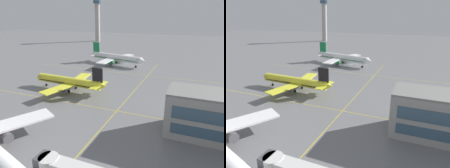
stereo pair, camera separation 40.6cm
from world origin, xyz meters
The scene contains 4 objects.
airliner_second_row centered at (-23.32, 49.43, 3.44)m, with size 32.42×27.95×10.08m.
airliner_third_row centered at (-22.70, 96.51, 4.01)m, with size 37.39×31.80×11.73m.
taxiway_markings centered at (0.00, 39.24, 0.00)m, with size 125.91×136.08×0.01m.
control_tower centered at (-81.62, 193.53, 24.87)m, with size 8.82×8.82×43.40m.
Camera 2 is at (20.55, -13.53, 27.69)m, focal length 33.22 mm.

